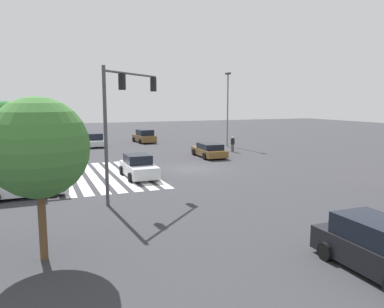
% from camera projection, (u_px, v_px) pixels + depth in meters
% --- Properties ---
extents(ground_plane, '(134.62, 134.62, 0.00)m').
position_uv_depth(ground_plane, '(192.00, 169.00, 29.41)').
color(ground_plane, '#333338').
extents(crosswalk_markings, '(11.52, 7.25, 0.01)m').
position_uv_depth(crosswalk_markings, '(99.00, 176.00, 26.68)').
color(crosswalk_markings, silver).
rests_on(crosswalk_markings, ground_plane).
extents(traffic_signal_mast, '(3.91, 3.91, 7.00)m').
position_uv_depth(traffic_signal_mast, '(122.00, 107.00, 19.78)').
color(traffic_signal_mast, '#47474C').
rests_on(traffic_signal_mast, ground_plane).
extents(car_0, '(4.61, 2.25, 1.57)m').
position_uv_depth(car_0, '(95.00, 140.00, 43.93)').
color(car_0, silver).
rests_on(car_0, ground_plane).
extents(car_1, '(4.32, 2.12, 1.66)m').
position_uv_depth(car_1, '(379.00, 248.00, 11.56)').
color(car_1, black).
rests_on(car_1, ground_plane).
extents(car_2, '(4.41, 2.08, 1.58)m').
position_uv_depth(car_2, '(138.00, 167.00, 26.11)').
color(car_2, silver).
rests_on(car_2, ground_plane).
extents(car_3, '(2.24, 4.67, 1.59)m').
position_uv_depth(car_3, '(23.00, 184.00, 20.68)').
color(car_3, silver).
rests_on(car_3, ground_plane).
extents(car_4, '(4.95, 2.45, 1.32)m').
position_uv_depth(car_4, '(209.00, 150.00, 35.55)').
color(car_4, brown).
rests_on(car_4, ground_plane).
extents(car_5, '(4.41, 2.36, 1.67)m').
position_uv_depth(car_5, '(144.00, 136.00, 48.09)').
color(car_5, brown).
rests_on(car_5, ground_plane).
extents(pedestrian, '(0.41, 0.41, 1.65)m').
position_uv_depth(pedestrian, '(233.00, 143.00, 39.11)').
color(pedestrian, brown).
rests_on(pedestrian, ground_plane).
extents(street_light_pole_a, '(0.80, 0.36, 8.52)m').
position_uv_depth(street_light_pole_a, '(228.00, 103.00, 43.43)').
color(street_light_pole_a, slate).
rests_on(street_light_pole_a, ground_plane).
extents(tree_corner_a, '(3.39, 3.39, 5.31)m').
position_uv_depth(tree_corner_a, '(5.00, 119.00, 36.36)').
color(tree_corner_a, brown).
rests_on(tree_corner_a, ground_plane).
extents(tree_corner_c, '(3.29, 3.29, 5.43)m').
position_uv_depth(tree_corner_c, '(38.00, 148.00, 12.06)').
color(tree_corner_c, brown).
rests_on(tree_corner_c, ground_plane).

